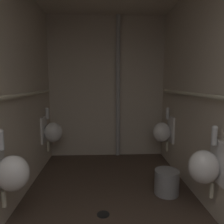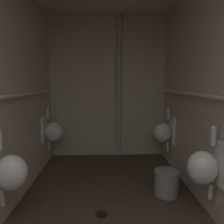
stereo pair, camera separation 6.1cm
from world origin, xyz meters
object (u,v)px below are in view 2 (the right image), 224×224
object	(u,v)px
urinal_right_mid	(204,167)
urinal_left_far	(53,131)
urinal_left_mid	(9,171)
waste_bin	(166,183)
floor_drain	(101,214)
standpipe_back_wall	(119,88)
urinal_right_far	(164,132)

from	to	relation	value
urinal_right_mid	urinal_left_far	bearing A→B (deg)	140.23
urinal_left_mid	urinal_left_far	distance (m)	1.64
waste_bin	floor_drain	bearing A→B (deg)	-153.78
urinal_left_mid	floor_drain	size ratio (longest dim) A/B	5.39
urinal_left_mid	standpipe_back_wall	bearing A→B (deg)	60.80
urinal_right_far	standpipe_back_wall	bearing A→B (deg)	145.10
urinal_left_far	urinal_right_mid	distance (m)	2.46
floor_drain	standpipe_back_wall	bearing A→B (deg)	80.92
urinal_left_mid	urinal_left_far	bearing A→B (deg)	90.00
standpipe_back_wall	waste_bin	xyz separation A→B (m)	(0.53, -1.44, -1.17)
urinal_right_far	urinal_left_far	bearing A→B (deg)	177.45
standpipe_back_wall	urinal_left_far	bearing A→B (deg)	-159.62
urinal_right_mid	floor_drain	world-z (taller)	urinal_right_mid
urinal_left_mid	urinal_right_mid	xyz separation A→B (m)	(1.89, 0.06, 0.00)
urinal_right_mid	urinal_left_mid	bearing A→B (deg)	-178.07
waste_bin	standpipe_back_wall	bearing A→B (deg)	110.25
urinal_left_far	standpipe_back_wall	size ratio (longest dim) A/B	0.29
urinal_left_far	waste_bin	size ratio (longest dim) A/B	2.40
urinal_left_mid	urinal_left_far	size ratio (longest dim) A/B	1.00
urinal_left_far	standpipe_back_wall	bearing A→B (deg)	20.38
urinal_left_mid	standpipe_back_wall	xyz separation A→B (m)	(1.15, 2.07, 0.73)
urinal_right_mid	waste_bin	distance (m)	0.75
urinal_left_mid	urinal_right_far	size ratio (longest dim) A/B	1.00
urinal_right_mid	standpipe_back_wall	xyz separation A→B (m)	(-0.74, 2.00, 0.73)
urinal_right_far	standpipe_back_wall	size ratio (longest dim) A/B	0.29
urinal_right_mid	floor_drain	distance (m)	1.20
floor_drain	urinal_left_mid	bearing A→B (deg)	-165.52
urinal_right_mid	standpipe_back_wall	world-z (taller)	standpipe_back_wall
floor_drain	waste_bin	world-z (taller)	waste_bin
urinal_right_mid	urinal_right_far	bearing A→B (deg)	90.00
waste_bin	urinal_right_mid	bearing A→B (deg)	-70.01
urinal_left_mid	waste_bin	size ratio (longest dim) A/B	2.40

